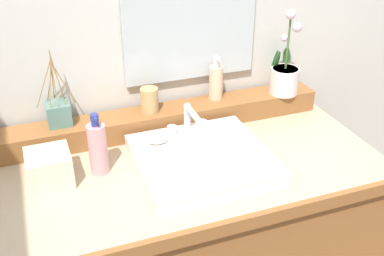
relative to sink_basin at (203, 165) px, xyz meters
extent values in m
cube|color=silver|center=(-0.04, 0.47, 0.37)|extent=(3.00, 0.20, 2.52)
cube|color=tan|center=(-0.04, 0.05, -0.03)|extent=(1.27, 0.63, 0.04)
cube|color=#915A2E|center=(-0.04, -0.27, -0.03)|extent=(1.27, 0.02, 0.04)
cube|color=#915A2E|center=(-0.04, 0.29, 0.03)|extent=(1.20, 0.12, 0.08)
cube|color=white|center=(0.00, 0.01, 0.01)|extent=(0.41, 0.39, 0.05)
sphere|color=white|center=(0.00, -0.01, -0.01)|extent=(0.28, 0.28, 0.28)
cylinder|color=silver|center=(0.00, 0.15, 0.09)|extent=(0.02, 0.02, 0.10)
cylinder|color=silver|center=(0.00, 0.10, 0.14)|extent=(0.02, 0.11, 0.02)
sphere|color=silver|center=(0.00, 0.15, 0.14)|extent=(0.03, 0.03, 0.03)
cylinder|color=silver|center=(-0.05, 0.15, 0.05)|extent=(0.03, 0.03, 0.04)
cylinder|color=silver|center=(0.06, 0.15, 0.05)|extent=(0.03, 0.03, 0.04)
ellipsoid|color=beige|center=(-0.11, 0.12, 0.05)|extent=(0.07, 0.04, 0.02)
cylinder|color=silver|center=(0.43, 0.27, 0.12)|extent=(0.11, 0.11, 0.10)
cylinder|color=tan|center=(0.43, 0.27, 0.16)|extent=(0.10, 0.10, 0.01)
cylinder|color=#476B38|center=(0.43, 0.27, 0.27)|extent=(0.01, 0.01, 0.21)
ellipsoid|color=#387033|center=(0.46, 0.31, 0.18)|extent=(0.04, 0.04, 0.11)
ellipsoid|color=#387033|center=(0.42, 0.31, 0.18)|extent=(0.04, 0.03, 0.09)
ellipsoid|color=#387033|center=(0.41, 0.31, 0.18)|extent=(0.04, 0.04, 0.10)
sphere|color=silver|center=(0.43, 0.28, 0.28)|extent=(0.03, 0.03, 0.03)
sphere|color=silver|center=(0.45, 0.25, 0.33)|extent=(0.03, 0.03, 0.03)
sphere|color=silver|center=(0.43, 0.26, 0.38)|extent=(0.04, 0.04, 0.04)
cylinder|color=beige|center=(0.17, 0.31, 0.13)|extent=(0.05, 0.05, 0.13)
cylinder|color=silver|center=(0.17, 0.31, 0.20)|extent=(0.02, 0.02, 0.02)
cylinder|color=silver|center=(0.17, 0.31, 0.22)|extent=(0.02, 0.02, 0.02)
cylinder|color=silver|center=(0.17, 0.30, 0.23)|extent=(0.01, 0.03, 0.01)
cylinder|color=tan|center=(-0.09, 0.29, 0.11)|extent=(0.06, 0.06, 0.09)
cube|color=slate|center=(-0.40, 0.31, 0.11)|extent=(0.08, 0.08, 0.08)
cylinder|color=#9E7A4C|center=(-0.37, 0.31, 0.21)|extent=(0.06, 0.01, 0.16)
cylinder|color=#9E7A4C|center=(-0.39, 0.32, 0.22)|extent=(0.03, 0.03, 0.17)
cylinder|color=#9E7A4C|center=(-0.40, 0.34, 0.21)|extent=(0.01, 0.07, 0.16)
cylinder|color=#9E7A4C|center=(-0.42, 0.33, 0.20)|extent=(0.03, 0.04, 0.14)
cylinder|color=#9E7A4C|center=(-0.43, 0.31, 0.22)|extent=(0.07, 0.01, 0.17)
cylinder|color=#9E7A4C|center=(-0.42, 0.29, 0.22)|extent=(0.03, 0.03, 0.17)
cylinder|color=#9E7A4C|center=(-0.40, 0.29, 0.23)|extent=(0.00, 0.03, 0.19)
cylinder|color=#9E7A4C|center=(-0.39, 0.30, 0.23)|extent=(0.03, 0.03, 0.19)
cylinder|color=#CD949B|center=(-0.31, 0.10, 0.07)|extent=(0.06, 0.06, 0.17)
cylinder|color=navy|center=(-0.31, 0.10, 0.16)|extent=(0.02, 0.02, 0.02)
cylinder|color=navy|center=(-0.31, 0.10, 0.18)|extent=(0.03, 0.03, 0.02)
cylinder|color=navy|center=(-0.31, 0.08, 0.18)|extent=(0.01, 0.03, 0.01)
cube|color=beige|center=(-0.46, 0.09, 0.04)|extent=(0.13, 0.13, 0.10)
camera|label=1|loc=(-0.46, -1.15, 0.83)|focal=43.79mm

